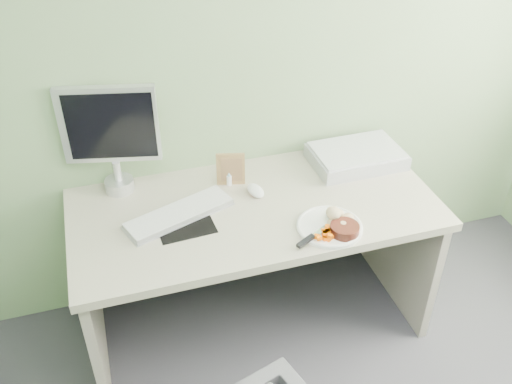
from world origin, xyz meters
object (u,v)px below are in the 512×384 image
object	(u,v)px
desk	(255,238)
monitor	(111,134)
plate	(329,227)
scanner	(356,157)

from	to	relation	value
desk	monitor	xyz separation A→B (m)	(-0.55, 0.31, 0.46)
monitor	plate	bearing A→B (deg)	-21.74
plate	monitor	distance (m)	1.01
plate	monitor	world-z (taller)	monitor
plate	scanner	distance (m)	0.53
plate	scanner	bearing A→B (deg)	53.26
monitor	desk	bearing A→B (deg)	-16.85
desk	scanner	size ratio (longest dim) A/B	3.70
plate	monitor	size ratio (longest dim) A/B	0.55
desk	plate	size ratio (longest dim) A/B	5.84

